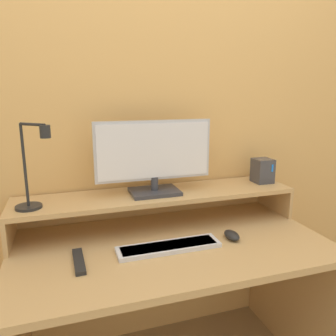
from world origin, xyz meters
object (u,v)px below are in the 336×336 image
keyboard (169,247)px  remote_control (79,261)px  desk_lamp (33,175)px  monitor (154,156)px  router_dock (262,171)px  mouse (232,235)px

keyboard → remote_control: 0.37m
desk_lamp → keyboard: (0.52, -0.20, -0.31)m
monitor → desk_lamp: (-0.54, -0.07, -0.03)m
router_dock → desk_lamp: bearing=-176.0°
monitor → keyboard: bearing=-92.8°
keyboard → remote_control: size_ratio=2.25×
mouse → remote_control: mouse is taller
mouse → remote_control: size_ratio=0.51×
mouse → desk_lamp: bearing=166.7°
monitor → remote_control: 0.58m
desk_lamp → keyboard: 0.64m
keyboard → remote_control: bearing=-179.3°
monitor → keyboard: 0.43m
monitor → mouse: bearing=-42.2°
desk_lamp → router_dock: 1.16m
desk_lamp → mouse: (0.82, -0.19, -0.30)m
keyboard → mouse: mouse is taller
desk_lamp → remote_control: 0.40m
monitor → remote_control: bearing=-144.7°
desk_lamp → keyboard: bearing=-20.9°
monitor → mouse: monitor is taller
desk_lamp → mouse: size_ratio=3.65×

